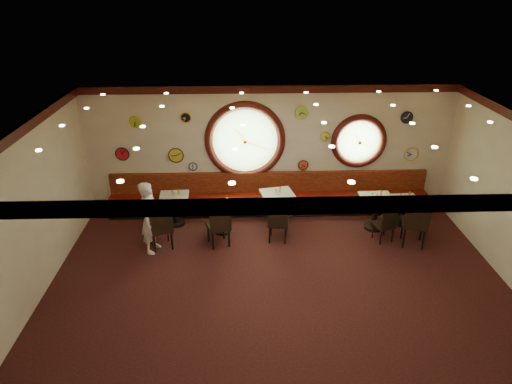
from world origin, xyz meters
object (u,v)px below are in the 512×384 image
table_b (222,215)px  chair_c (278,218)px  condiment_d_bottle (381,193)px  table_c (278,205)px  condiment_b_salt (217,204)px  condiment_b_pepper (221,205)px  condiment_b_bottle (227,201)px  condiment_a_pepper (174,194)px  condiment_e_bottle (409,195)px  chair_b (219,221)px  condiment_a_salt (172,193)px  waiter (150,217)px  condiment_e_pepper (408,198)px  table_a (175,207)px  chair_d (387,221)px  condiment_c_salt (276,191)px  chair_e (416,218)px  condiment_c_bottle (280,190)px  condiment_d_pepper (377,196)px  chair_a (161,223)px  condiment_c_pepper (278,193)px  table_e (404,208)px  condiment_a_bottle (179,192)px  condiment_d_salt (372,195)px  table_d (376,209)px

table_b → chair_c: (1.28, -0.49, 0.18)m
chair_c → condiment_d_bottle: chair_c is taller
table_c → condiment_d_bottle: bearing=-4.4°
condiment_b_salt → condiment_b_pepper: (0.10, -0.05, 0.00)m
condiment_b_pepper → condiment_b_bottle: bearing=36.7°
table_b → condiment_a_pepper: 1.27m
condiment_a_pepper → condiment_e_bottle: size_ratio=0.67×
chair_b → condiment_a_salt: bearing=115.9°
waiter → table_b: bearing=-48.5°
condiment_e_pepper → condiment_e_bottle: bearing=62.5°
condiment_d_bottle → table_a: bearing=176.7°
condiment_b_pepper → condiment_e_bottle: condiment_e_bottle is taller
chair_d → condiment_c_salt: chair_d is taller
chair_e → condiment_e_bottle: 1.12m
table_a → condiment_e_pepper: (5.55, -0.26, 0.26)m
chair_d → condiment_b_salt: bearing=153.2°
waiter → condiment_c_bottle: bearing=-53.4°
condiment_a_pepper → condiment_d_pepper: condiment_d_pepper is taller
table_c → condiment_d_pepper: (2.29, -0.30, 0.34)m
chair_a → condiment_d_pepper: size_ratio=6.86×
chair_c → condiment_b_pepper: size_ratio=6.92×
chair_c → condiment_e_bottle: chair_c is taller
condiment_c_pepper → condiment_e_pepper: size_ratio=0.90×
chair_e → condiment_c_bottle: size_ratio=5.54×
table_e → condiment_e_pepper: (0.03, -0.06, 0.30)m
condiment_e_pepper → condiment_a_bottle: bearing=176.4°
condiment_d_salt → condiment_d_pepper: condiment_d_salt is taller
condiment_a_bottle → condiment_e_pepper: bearing=-3.6°
table_c → condiment_c_pepper: size_ratio=9.57×
chair_d → condiment_b_bottle: chair_d is taller
condiment_a_bottle → condiment_e_pepper: (5.44, -0.34, -0.09)m
table_d → condiment_d_salt: condiment_d_salt is taller
table_b → condiment_a_pepper: condiment_a_pepper is taller
chair_d → chair_e: (0.56, -0.22, 0.18)m
condiment_d_salt → condiment_c_bottle: condiment_c_bottle is taller
table_b → condiment_e_pepper: 4.42m
condiment_e_pepper → waiter: 5.96m
chair_a → condiment_e_bottle: (5.77, 1.02, 0.09)m
condiment_d_pepper → condiment_a_pepper: bearing=175.0°
condiment_a_salt → waiter: (-0.30, -1.24, 0.01)m
condiment_c_bottle → condiment_a_salt: bearing=177.8°
condiment_a_pepper → waiter: (-0.35, -1.18, 0.02)m
condiment_b_salt → condiment_b_pepper: bearing=-25.3°
table_c → condiment_b_bottle: 1.26m
chair_e → condiment_c_pepper: (-2.93, 1.08, 0.15)m
condiment_a_salt → condiment_b_salt: (1.09, -0.51, -0.07)m
table_e → condiment_b_bottle: size_ratio=4.01×
condiment_d_salt → condiment_d_bottle: 0.24m
chair_d → condiment_c_bottle: condiment_c_bottle is taller
table_a → condiment_b_pepper: bearing=-22.3°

